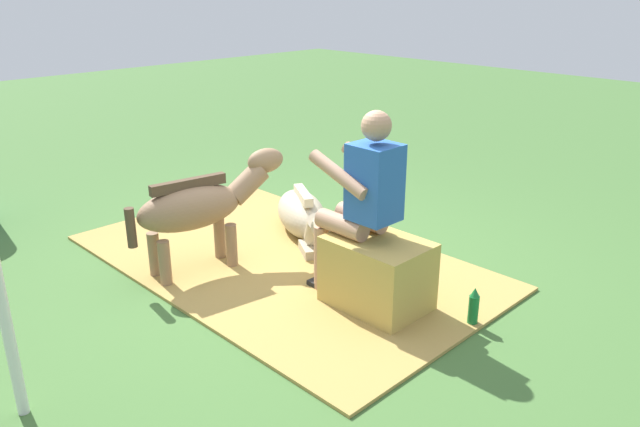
{
  "coord_description": "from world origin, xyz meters",
  "views": [
    {
      "loc": [
        -3.32,
        3.08,
        2.17
      ],
      "look_at": [
        -0.27,
        0.06,
        0.55
      ],
      "focal_mm": 34.97,
      "sensor_mm": 36.0,
      "label": 1
    }
  ],
  "objects_px": {
    "hay_bale": "(377,274)",
    "pony_lying": "(304,216)",
    "pony_standing": "(201,206)",
    "person_seated": "(361,198)",
    "soda_bottle": "(474,308)"
  },
  "relations": [
    {
      "from": "pony_lying",
      "to": "soda_bottle",
      "type": "xyz_separation_m",
      "value": [
        -1.92,
        0.27,
        -0.05
      ]
    },
    {
      "from": "hay_bale",
      "to": "person_seated",
      "type": "bearing_deg",
      "value": -0.43
    },
    {
      "from": "person_seated",
      "to": "soda_bottle",
      "type": "bearing_deg",
      "value": -161.44
    },
    {
      "from": "hay_bale",
      "to": "pony_lying",
      "type": "height_order",
      "value": "hay_bale"
    },
    {
      "from": "person_seated",
      "to": "soda_bottle",
      "type": "distance_m",
      "value": 1.05
    },
    {
      "from": "person_seated",
      "to": "pony_standing",
      "type": "bearing_deg",
      "value": 22.87
    },
    {
      "from": "pony_standing",
      "to": "hay_bale",
      "type": "bearing_deg",
      "value": -159.75
    },
    {
      "from": "person_seated",
      "to": "soda_bottle",
      "type": "relative_size",
      "value": 4.95
    },
    {
      "from": "hay_bale",
      "to": "soda_bottle",
      "type": "height_order",
      "value": "hay_bale"
    },
    {
      "from": "hay_bale",
      "to": "soda_bottle",
      "type": "relative_size",
      "value": 2.43
    },
    {
      "from": "hay_bale",
      "to": "pony_standing",
      "type": "relative_size",
      "value": 0.51
    },
    {
      "from": "person_seated",
      "to": "soda_bottle",
      "type": "xyz_separation_m",
      "value": [
        -0.78,
        -0.26,
        -0.64
      ]
    },
    {
      "from": "person_seated",
      "to": "pony_lying",
      "type": "relative_size",
      "value": 1.08
    },
    {
      "from": "person_seated",
      "to": "pony_lying",
      "type": "bearing_deg",
      "value": -25.04
    },
    {
      "from": "hay_bale",
      "to": "pony_standing",
      "type": "bearing_deg",
      "value": 20.25
    }
  ]
}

